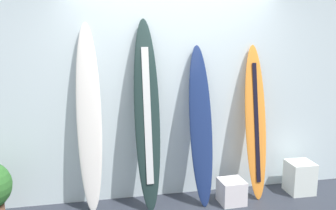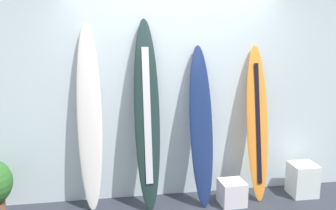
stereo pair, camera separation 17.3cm
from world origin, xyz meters
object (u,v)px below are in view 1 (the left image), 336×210
Objects in this scene: surfboard_charcoal at (147,117)px; display_block_center at (231,191)px; surfboard_ivory at (89,120)px; surfboard_navy at (201,127)px; surfboard_sunset at (256,124)px; display_block_left at (300,177)px.

display_block_center is (0.99, -0.16, -0.94)m from surfboard_charcoal.
surfboard_ivory is 1.29m from surfboard_navy.
display_block_center is at bearing -7.76° from surfboard_ivory.
surfboard_sunset is (1.99, -0.05, -0.13)m from surfboard_ivory.
display_block_left is 1.35× the size of display_block_center.
surfboard_navy reaches higher than display_block_center.
surfboard_ivory reaches higher than display_block_center.
surfboard_navy is 1.00× the size of surfboard_sunset.
surfboard_navy is (0.64, -0.01, -0.15)m from surfboard_charcoal.
surfboard_ivory is 1.14× the size of surfboard_navy.
surfboard_sunset is 0.95m from display_block_left.
display_block_center is (0.35, -0.15, -0.78)m from surfboard_navy.
surfboard_ivory reaches higher than display_block_left.
surfboard_sunset reaches higher than display_block_left.
display_block_left is at bearing -1.93° from surfboard_navy.
display_block_center is at bearing -173.85° from display_block_left.
surfboard_ivory is 5.26× the size of display_block_left.
display_block_center is (-0.35, -0.18, -0.78)m from surfboard_sunset.
surfboard_charcoal reaches higher than surfboard_navy.
surfboard_navy is 0.71m from surfboard_sunset.
surfboard_charcoal reaches higher than display_block_center.
surfboard_charcoal is 5.38× the size of display_block_left.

